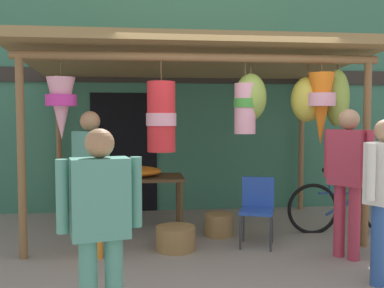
# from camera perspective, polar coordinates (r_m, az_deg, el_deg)

# --- Properties ---
(ground_plane) EXTENTS (30.00, 30.00, 0.00)m
(ground_plane) POSITION_cam_1_polar(r_m,az_deg,el_deg) (5.48, 4.04, -13.38)
(ground_plane) COLOR gray
(shop_facade) EXTENTS (12.10, 0.29, 3.69)m
(shop_facade) POSITION_cam_1_polar(r_m,az_deg,el_deg) (7.53, 0.82, 5.46)
(shop_facade) COLOR #387056
(shop_facade) RESTS_ON ground_plane
(market_stall_canopy) EXTENTS (4.55, 2.68, 2.55)m
(market_stall_canopy) POSITION_cam_1_polar(r_m,az_deg,el_deg) (5.88, 1.10, 9.39)
(market_stall_canopy) COLOR brown
(market_stall_canopy) RESTS_ON ground_plane
(display_table) EXTENTS (1.37, 0.73, 0.77)m
(display_table) POSITION_cam_1_polar(r_m,az_deg,el_deg) (6.10, -7.68, -5.01)
(display_table) COLOR brown
(display_table) RESTS_ON ground_plane
(flower_heap_on_table) EXTENTS (0.82, 0.58, 0.15)m
(flower_heap_on_table) POSITION_cam_1_polar(r_m,az_deg,el_deg) (6.05, -7.82, -3.61)
(flower_heap_on_table) COLOR orange
(flower_heap_on_table) RESTS_ON display_table
(folding_chair) EXTENTS (0.51, 0.51, 0.84)m
(folding_chair) POSITION_cam_1_polar(r_m,az_deg,el_deg) (5.49, 8.61, -7.96)
(folding_chair) COLOR #2347A8
(folding_chair) RESTS_ON ground_plane
(wicker_basket_by_table) EXTENTS (0.48, 0.48, 0.28)m
(wicker_basket_by_table) POSITION_cam_1_polar(r_m,az_deg,el_deg) (5.31, -2.18, -12.32)
(wicker_basket_by_table) COLOR olive
(wicker_basket_by_table) RESTS_ON ground_plane
(wicker_basket_spare) EXTENTS (0.38, 0.38, 0.30)m
(wicker_basket_spare) POSITION_cam_1_polar(r_m,az_deg,el_deg) (5.93, 3.57, -10.57)
(wicker_basket_spare) COLOR olive
(wicker_basket_spare) RESTS_ON ground_plane
(parked_bicycle) EXTENTS (1.75, 0.44, 0.92)m
(parked_bicycle) POSITION_cam_1_polar(r_m,az_deg,el_deg) (6.42, 20.06, -7.86)
(parked_bicycle) COLOR black
(parked_bicycle) RESTS_ON ground_plane
(vendor_in_orange) EXTENTS (0.58, 0.31, 1.52)m
(vendor_in_orange) POSITION_cam_1_polar(r_m,az_deg,el_deg) (3.14, -11.99, -9.57)
(vendor_in_orange) COLOR #4C8E7A
(vendor_in_orange) RESTS_ON ground_plane
(customer_foreground) EXTENTS (0.52, 0.40, 1.58)m
(customer_foreground) POSITION_cam_1_polar(r_m,az_deg,el_deg) (4.51, 24.05, -5.30)
(customer_foreground) COLOR #2D5193
(customer_foreground) RESTS_ON ground_plane
(shopper_by_bananas) EXTENTS (0.44, 0.45, 1.66)m
(shopper_by_bananas) POSITION_cam_1_polar(r_m,az_deg,el_deg) (5.03, -13.21, -3.53)
(shopper_by_bananas) COLOR orange
(shopper_by_bananas) RESTS_ON ground_plane
(passerby_at_right) EXTENTS (0.41, 0.50, 1.68)m
(passerby_at_right) POSITION_cam_1_polar(r_m,az_deg,el_deg) (5.15, 19.88, -3.32)
(passerby_at_right) COLOR #B23347
(passerby_at_right) RESTS_ON ground_plane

